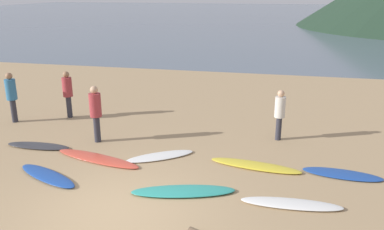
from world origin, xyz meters
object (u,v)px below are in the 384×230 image
at_px(surfboard_2, 97,158).
at_px(surfboard_3, 160,156).
at_px(surfboard_4, 183,191).
at_px(person_1, 11,93).
at_px(surfboard_5, 255,166).
at_px(person_3, 96,109).
at_px(surfboard_0, 38,146).
at_px(person_2, 68,91).
at_px(surfboard_1, 47,176).
at_px(surfboard_6, 291,204).
at_px(surfboard_7, 342,174).
at_px(person_0, 280,111).

distance_m(surfboard_2, surfboard_3, 1.71).
bearing_deg(surfboard_4, person_1, 137.47).
bearing_deg(surfboard_5, person_3, 179.39).
height_order(surfboard_0, person_2, person_2).
distance_m(surfboard_3, person_3, 2.51).
bearing_deg(person_3, surfboard_3, 17.54).
bearing_deg(surfboard_1, surfboard_6, 24.00).
bearing_deg(surfboard_6, surfboard_7, 51.71).
bearing_deg(surfboard_7, person_3, 179.47).
relative_size(surfboard_4, surfboard_5, 0.99).
relative_size(surfboard_6, person_0, 1.38).
bearing_deg(surfboard_2, person_2, 142.98).
relative_size(surfboard_2, surfboard_4, 1.13).
xyz_separation_m(surfboard_1, surfboard_7, (7.11, 1.72, -0.01)).
height_order(surfboard_0, surfboard_4, surfboard_4).
distance_m(surfboard_0, surfboard_6, 7.42).
xyz_separation_m(surfboard_6, person_2, (-7.73, 4.50, 0.95)).
relative_size(surfboard_1, surfboard_4, 0.86).
distance_m(surfboard_1, surfboard_7, 7.32).
xyz_separation_m(surfboard_6, surfboard_7, (1.25, 1.76, -0.01)).
xyz_separation_m(surfboard_1, surfboard_4, (3.47, -0.02, 0.00)).
bearing_deg(surfboard_2, person_1, 165.09).
height_order(surfboard_2, surfboard_5, surfboard_5).
bearing_deg(surfboard_7, surfboard_4, -148.84).
bearing_deg(surfboard_5, surfboard_0, -171.25).
bearing_deg(surfboard_0, person_2, 99.22).
height_order(surfboard_1, surfboard_2, surfboard_1).
distance_m(surfboard_3, person_1, 6.18).
bearing_deg(surfboard_7, person_0, 132.64).
bearing_deg(surfboard_1, surfboard_5, 43.55).
height_order(surfboard_2, surfboard_6, surfboard_6).
bearing_deg(surfboard_0, person_1, 137.12).
relative_size(surfboard_2, surfboard_3, 1.40).
distance_m(person_1, person_3, 3.79).
height_order(surfboard_1, surfboard_5, surfboard_1).
height_order(surfboard_6, person_1, person_1).
bearing_deg(person_2, surfboard_6, 19.95).
distance_m(surfboard_7, person_1, 10.79).
distance_m(surfboard_4, surfboard_7, 4.04).
distance_m(surfboard_7, person_0, 2.83).
bearing_deg(surfboard_6, surfboard_0, 163.74).
xyz_separation_m(surfboard_1, surfboard_6, (5.86, -0.04, -0.00)).
height_order(surfboard_1, surfboard_6, same).
bearing_deg(person_1, surfboard_2, 23.26).
relative_size(surfboard_4, person_3, 1.37).
relative_size(surfboard_1, surfboard_6, 0.95).
bearing_deg(person_3, person_1, -161.19).
relative_size(surfboard_3, person_0, 1.22).
height_order(surfboard_5, person_2, person_2).
height_order(surfboard_3, person_0, person_0).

